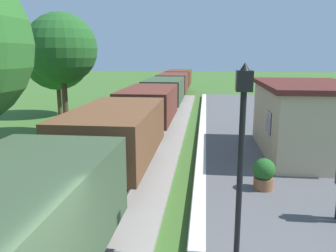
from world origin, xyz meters
TOP-DOWN VIEW (x-y plane):
  - freight_train at (-2.40, 17.29)m, footprint 2.50×39.20m
  - station_hut at (4.40, 10.16)m, footprint 3.50×5.80m
  - bench_down_platform at (4.32, 14.63)m, footprint 0.42×1.50m
  - potted_planter at (2.23, 6.30)m, footprint 0.64×0.64m
  - lamp_post_near at (1.17, 2.82)m, footprint 0.28×0.28m
  - tree_trackside_far at (-6.48, 12.95)m, footprint 3.43×3.43m
  - tree_field_left at (-9.25, 18.44)m, footprint 4.33×4.33m

SIDE VIEW (x-z plane):
  - bench_down_platform at x=4.32m, z-range 0.27..1.18m
  - potted_planter at x=2.23m, z-range 0.26..1.18m
  - freight_train at x=-2.40m, z-range 0.34..2.46m
  - station_hut at x=4.40m, z-range 0.26..3.04m
  - lamp_post_near at x=1.17m, z-range 0.95..4.65m
  - tree_field_left at x=-9.25m, z-range 0.87..6.96m
  - tree_trackside_far at x=-6.48m, z-range 1.31..7.38m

